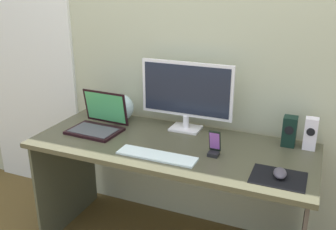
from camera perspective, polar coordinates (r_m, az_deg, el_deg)
The scene contains 12 objects.
wall_back at distance 2.29m, azimuth 4.29°, elevation 11.73°, with size 6.00×0.04×2.50m, color #B8BA9A.
door_left at distance 2.98m, azimuth -20.65°, elevation 7.77°, with size 0.82×0.02×2.02m, color white.
desk at distance 2.15m, azimuth 0.48°, elevation -7.73°, with size 1.57×0.65×0.71m.
monitor at distance 2.21m, azimuth 2.85°, elevation 3.36°, with size 0.57×0.14×0.42m.
speaker_right at distance 2.14m, azimuth 20.92°, elevation -2.66°, with size 0.07×0.06×0.18m.
speaker_near_monitor at distance 2.15m, azimuth 18.03°, elevation -2.37°, with size 0.07×0.08×0.17m.
laptop at distance 2.30m, azimuth -10.61°, elevation -1.17°, with size 0.31×0.27×0.22m.
fishbowl at distance 2.44m, azimuth -7.28°, elevation 1.13°, with size 0.18×0.18×0.18m, color silver.
keyboard_external at distance 1.95m, azimuth -1.73°, elevation -6.22°, with size 0.43×0.11×0.01m, color white.
mousepad at distance 1.83m, azimuth 16.47°, elevation -9.14°, with size 0.25×0.20×0.00m, color black.
mouse at distance 1.82m, azimuth 16.71°, elevation -8.49°, with size 0.06×0.10×0.04m, color #47414C.
phone_in_dock at distance 1.96m, azimuth 7.06°, elevation -4.83°, with size 0.06×0.06×0.14m.
Camera 1 is at (0.72, -1.76, 1.58)m, focal length 39.97 mm.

